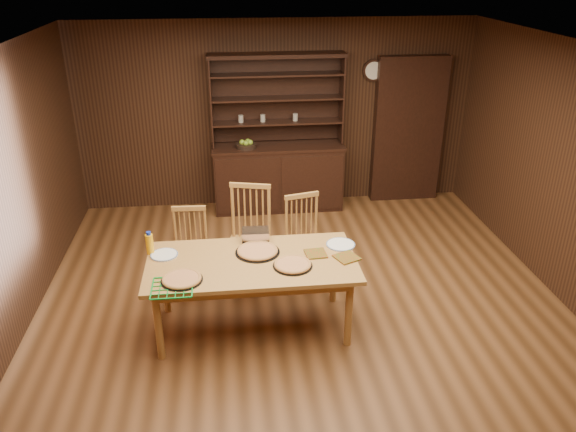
{
  "coord_description": "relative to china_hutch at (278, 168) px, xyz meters",
  "views": [
    {
      "loc": [
        -0.71,
        -4.7,
        3.35
      ],
      "look_at": [
        -0.13,
        0.4,
        0.95
      ],
      "focal_mm": 35.0,
      "sensor_mm": 36.0,
      "label": 1
    }
  ],
  "objects": [
    {
      "name": "floor",
      "position": [
        0.0,
        -2.75,
        -0.6
      ],
      "size": [
        6.0,
        6.0,
        0.0
      ],
      "primitive_type": "plane",
      "color": "brown",
      "rests_on": "ground"
    },
    {
      "name": "room_shell",
      "position": [
        0.0,
        -2.75,
        0.98
      ],
      "size": [
        6.0,
        6.0,
        6.0
      ],
      "color": "silver",
      "rests_on": "floor"
    },
    {
      "name": "china_hutch",
      "position": [
        0.0,
        0.0,
        0.0
      ],
      "size": [
        1.84,
        0.52,
        2.17
      ],
      "color": "black",
      "rests_on": "floor"
    },
    {
      "name": "doorway",
      "position": [
        1.9,
        0.15,
        0.45
      ],
      "size": [
        1.0,
        0.18,
        2.1
      ],
      "primitive_type": "cube",
      "color": "black",
      "rests_on": "floor"
    },
    {
      "name": "wall_clock",
      "position": [
        1.35,
        0.2,
        1.3
      ],
      "size": [
        0.3,
        0.05,
        0.3
      ],
      "color": "black",
      "rests_on": "room_shell"
    },
    {
      "name": "dining_table",
      "position": [
        -0.53,
        -2.87,
        0.08
      ],
      "size": [
        1.96,
        0.98,
        0.75
      ],
      "color": "#B17C3D",
      "rests_on": "floor"
    },
    {
      "name": "chair_left",
      "position": [
        -1.15,
        -2.04,
        -0.1
      ],
      "size": [
        0.4,
        0.38,
        0.93
      ],
      "rotation": [
        0.0,
        0.0,
        -0.05
      ],
      "color": "#C69144",
      "rests_on": "floor"
    },
    {
      "name": "chair_center",
      "position": [
        -0.51,
        -2.01,
        0.01
      ],
      "size": [
        0.56,
        0.55,
        1.14
      ],
      "rotation": [
        0.0,
        0.0,
        -0.25
      ],
      "color": "#C69144",
      "rests_on": "floor"
    },
    {
      "name": "chair_right",
      "position": [
        0.09,
        -2.01,
        -0.06
      ],
      "size": [
        0.49,
        0.48,
        1.0
      ],
      "rotation": [
        0.0,
        0.0,
        0.24
      ],
      "color": "#C69144",
      "rests_on": "floor"
    },
    {
      "name": "pizza_left",
      "position": [
        -1.16,
        -3.16,
        0.17
      ],
      "size": [
        0.37,
        0.37,
        0.04
      ],
      "color": "black",
      "rests_on": "dining_table"
    },
    {
      "name": "pizza_right",
      "position": [
        -0.16,
        -3.02,
        0.17
      ],
      "size": [
        0.36,
        0.36,
        0.04
      ],
      "color": "black",
      "rests_on": "dining_table"
    },
    {
      "name": "pizza_center",
      "position": [
        -0.46,
        -2.72,
        0.17
      ],
      "size": [
        0.43,
        0.43,
        0.04
      ],
      "color": "black",
      "rests_on": "dining_table"
    },
    {
      "name": "cooling_rack",
      "position": [
        -1.23,
        -3.27,
        0.16
      ],
      "size": [
        0.43,
        0.43,
        0.02
      ],
      "primitive_type": null,
      "rotation": [
        0.0,
        0.0,
        0.29
      ],
      "color": "#0B932C",
      "rests_on": "dining_table"
    },
    {
      "name": "plate_left",
      "position": [
        -1.35,
        -2.68,
        0.16
      ],
      "size": [
        0.26,
        0.26,
        0.02
      ],
      "color": "white",
      "rests_on": "dining_table"
    },
    {
      "name": "plate_right",
      "position": [
        0.36,
        -2.67,
        0.16
      ],
      "size": [
        0.29,
        0.29,
        0.02
      ],
      "color": "white",
      "rests_on": "dining_table"
    },
    {
      "name": "foil_dish",
      "position": [
        -0.47,
        -2.45,
        0.21
      ],
      "size": [
        0.27,
        0.2,
        0.11
      ],
      "primitive_type": "cube",
      "rotation": [
        0.0,
        0.0,
        -0.03
      ],
      "color": "silver",
      "rests_on": "dining_table"
    },
    {
      "name": "juice_bottle",
      "position": [
        -1.48,
        -2.62,
        0.26
      ],
      "size": [
        0.07,
        0.07,
        0.23
      ],
      "color": "#FFB10D",
      "rests_on": "dining_table"
    },
    {
      "name": "pot_holder_a",
      "position": [
        0.36,
        -2.93,
        0.16
      ],
      "size": [
        0.27,
        0.27,
        0.02
      ],
      "primitive_type": "cube",
      "rotation": [
        0.0,
        0.0,
        0.42
      ],
      "color": "#B52614",
      "rests_on": "dining_table"
    },
    {
      "name": "pot_holder_b",
      "position": [
        0.09,
        -2.82,
        0.16
      ],
      "size": [
        0.21,
        0.21,
        0.01
      ],
      "primitive_type": "cube",
      "rotation": [
        0.0,
        0.0,
        0.07
      ],
      "color": "#B52614",
      "rests_on": "dining_table"
    },
    {
      "name": "fruit_bowl",
      "position": [
        -0.45,
        -0.07,
        0.39
      ],
      "size": [
        0.28,
        0.28,
        0.12
      ],
      "color": "black",
      "rests_on": "china_hutch"
    }
  ]
}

